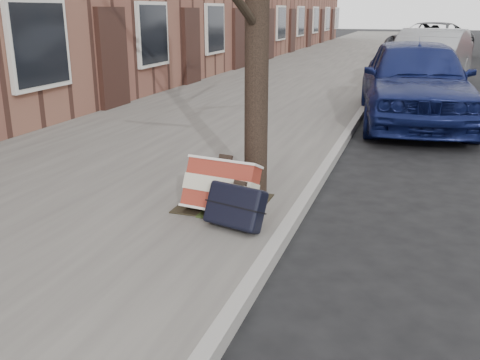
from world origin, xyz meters
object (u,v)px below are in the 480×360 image
(suitcase_red, at_px, (221,187))
(car_near_front, at_px, (415,81))
(suitcase_navy, at_px, (235,206))
(car_near_mid, at_px, (429,58))

(suitcase_red, height_order, car_near_front, car_near_front)
(suitcase_navy, distance_m, car_near_mid, 11.62)
(car_near_front, distance_m, car_near_mid, 5.36)
(car_near_front, bearing_deg, car_near_mid, 80.23)
(car_near_mid, bearing_deg, suitcase_red, -88.94)
(suitcase_navy, bearing_deg, suitcase_red, 145.16)
(car_near_front, relative_size, car_near_mid, 0.99)
(suitcase_red, xyz_separation_m, car_near_front, (1.65, 5.84, 0.40))
(suitcase_navy, height_order, car_near_mid, car_near_mid)
(suitcase_navy, bearing_deg, car_near_mid, 97.02)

